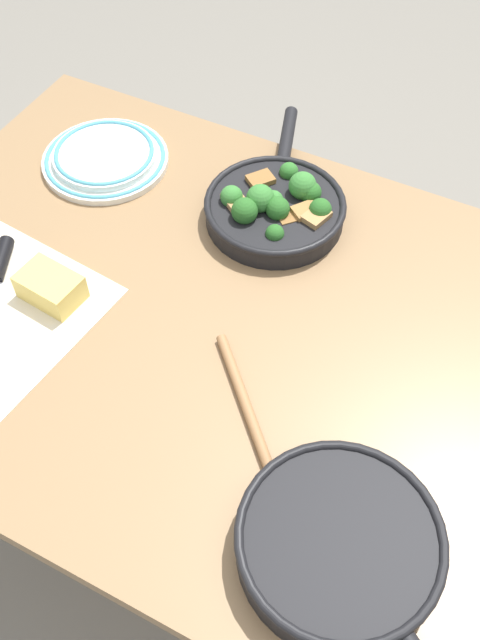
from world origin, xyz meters
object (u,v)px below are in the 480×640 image
(cheese_block, at_px, (51,287))
(dinner_plate_stack, at_px, (105,157))
(wooden_spoon, at_px, (269,469))
(skillet_eggs, at_px, (341,546))
(skillet_broccoli, at_px, (276,206))

(cheese_block, relative_size, dinner_plate_stack, 0.44)
(wooden_spoon, distance_m, cheese_block, 0.44)
(skillet_eggs, distance_m, cheese_block, 0.58)
(skillet_eggs, relative_size, dinner_plate_stack, 1.61)
(skillet_eggs, height_order, dinner_plate_stack, skillet_eggs)
(skillet_eggs, distance_m, wooden_spoon, 0.14)
(wooden_spoon, bearing_deg, dinner_plate_stack, -172.53)
(skillet_broccoli, bearing_deg, wooden_spoon, -174.21)
(skillet_broccoli, height_order, dinner_plate_stack, skillet_broccoli)
(wooden_spoon, distance_m, dinner_plate_stack, 0.67)
(cheese_block, xyz_separation_m, dinner_plate_stack, (-0.10, 0.30, -0.01))
(wooden_spoon, relative_size, dinner_plate_stack, 1.20)
(skillet_eggs, xyz_separation_m, dinner_plate_stack, (-0.65, 0.48, -0.01))
(skillet_broccoli, relative_size, skillet_eggs, 1.02)
(skillet_broccoli, xyz_separation_m, skillet_eggs, (0.32, -0.49, -0.00))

